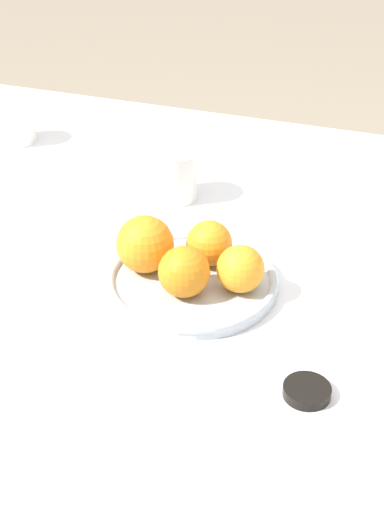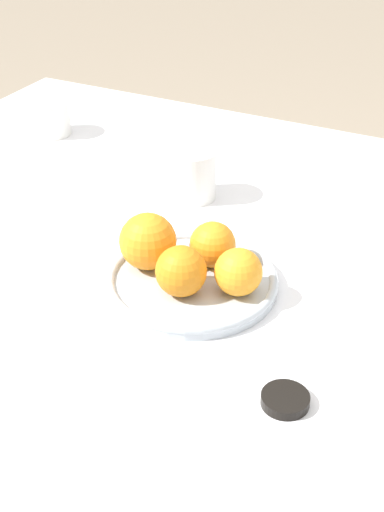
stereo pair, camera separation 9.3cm
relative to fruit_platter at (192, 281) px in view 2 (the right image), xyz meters
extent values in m
cube|color=white|center=(0.08, 0.20, -0.38)|extent=(1.54, 0.82, 0.74)
cylinder|color=#B2BCC6|center=(0.00, 0.00, 0.00)|extent=(0.23, 0.23, 0.01)
torus|color=#B2BCC6|center=(0.00, 0.00, 0.00)|extent=(0.23, 0.23, 0.01)
sphere|color=orange|center=(0.01, 0.05, 0.04)|extent=(0.06, 0.06, 0.06)
sphere|color=orange|center=(0.00, -0.03, 0.04)|extent=(0.07, 0.07, 0.07)
sphere|color=orange|center=(0.07, 0.00, 0.03)|extent=(0.06, 0.06, 0.06)
sphere|color=orange|center=(-0.07, 0.00, 0.04)|extent=(0.08, 0.08, 0.08)
cylinder|color=white|center=(-0.48, 0.34, 0.02)|extent=(0.08, 0.08, 0.07)
cylinder|color=white|center=(-0.12, 0.23, 0.03)|extent=(0.08, 0.08, 0.08)
cylinder|color=black|center=(0.19, -0.15, 0.00)|extent=(0.05, 0.05, 0.01)
camera|label=1|loc=(0.27, -0.74, 0.54)|focal=50.00mm
camera|label=2|loc=(0.35, -0.70, 0.54)|focal=50.00mm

